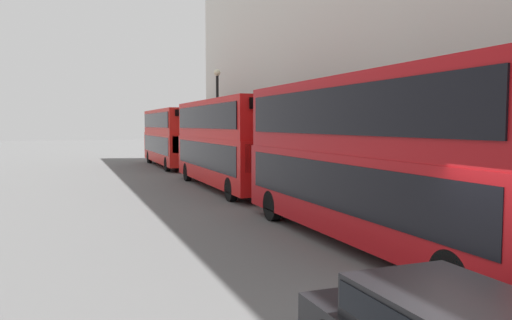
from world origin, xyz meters
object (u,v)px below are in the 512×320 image
object	(u,v)px
bus_third_in_queue	(172,135)
pedestrian	(222,159)
bus_leading	(375,154)
bus_second_in_queue	(228,140)

from	to	relation	value
bus_third_in_queue	pedestrian	size ratio (longest dim) A/B	6.13
bus_leading	bus_second_in_queue	world-z (taller)	bus_leading
bus_leading	bus_second_in_queue	xyz separation A→B (m)	(0.00, 12.51, -0.01)
pedestrian	bus_leading	bearing A→B (deg)	-96.06
bus_third_in_queue	pedestrian	xyz separation A→B (m)	(2.23, -5.37, -1.52)
bus_leading	pedestrian	distance (m)	21.18
bus_second_in_queue	bus_third_in_queue	size ratio (longest dim) A/B	1.01
bus_leading	bus_third_in_queue	size ratio (longest dim) A/B	1.04
bus_leading	pedestrian	world-z (taller)	bus_leading
bus_leading	pedestrian	size ratio (longest dim) A/B	6.37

